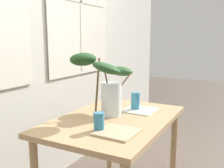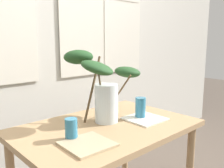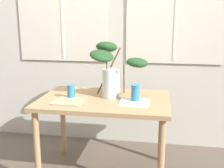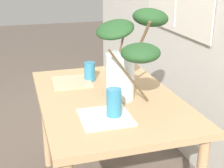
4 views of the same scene
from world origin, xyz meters
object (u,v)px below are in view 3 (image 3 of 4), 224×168
Objects in this scene: dining_table at (104,108)px; drinking_glass_blue_left at (71,91)px; plate_square_right at (134,102)px; plate_square_left at (69,101)px; vase_with_branches at (112,68)px; drinking_glass_blue_right at (135,93)px.

drinking_glass_blue_left is (-0.29, -0.04, 0.15)m from dining_table.
plate_square_left is at bearing -172.93° from plate_square_right.
plate_square_left reaches higher than dining_table.
dining_table is 4.73× the size of plate_square_left.
drinking_glass_blue_left is (-0.35, -0.14, -0.20)m from vase_with_branches.
vase_with_branches is at bearing 62.50° from dining_table.
drinking_glass_blue_right is (0.22, -0.15, -0.19)m from vase_with_branches.
vase_with_branches is 2.25× the size of plate_square_left.
plate_square_left is at bearing -141.44° from vase_with_branches.
plate_square_left is (-0.56, -0.11, -0.07)m from drinking_glass_blue_right.
vase_with_branches is 2.21× the size of plate_square_right.
drinking_glass_blue_left is at bearing -157.88° from vase_with_branches.
vase_with_branches is 3.69× the size of drinking_glass_blue_right.
dining_table is 0.31m from plate_square_right.
drinking_glass_blue_right is 0.57m from plate_square_left.
dining_table is 0.37m from vase_with_branches.
vase_with_branches is at bearing 145.77° from drinking_glass_blue_right.
drinking_glass_blue_right is (0.28, -0.05, 0.16)m from dining_table.
dining_table is 0.33m from drinking_glass_blue_right.
drinking_glass_blue_right is 0.61× the size of plate_square_left.
dining_table is 0.33m from drinking_glass_blue_left.
plate_square_right is at bearing -92.77° from drinking_glass_blue_right.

